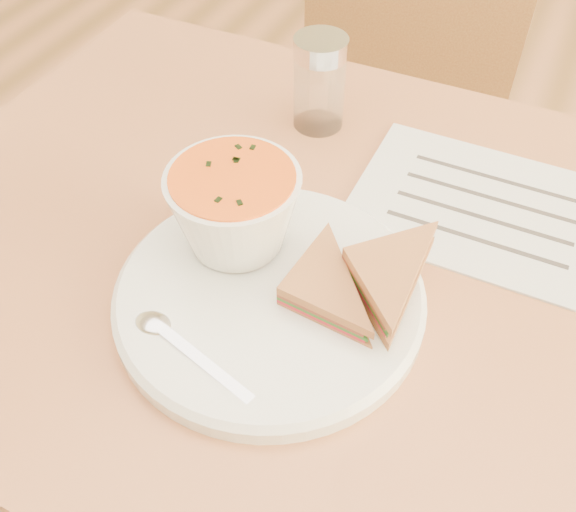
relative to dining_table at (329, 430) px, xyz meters
The scene contains 9 objects.
dining_table is the anchor object (origin of this frame).
chair_far 0.53m from the dining_table, 104.55° to the left, with size 0.42×0.42×0.94m, color brown, non-canonical shape.
plate 0.40m from the dining_table, 116.52° to the right, with size 0.29×0.29×0.02m, color white, non-canonical shape.
soup_bowl 0.45m from the dining_table, 154.52° to the right, with size 0.13×0.13×0.09m, color white, non-canonical shape.
sandwich_half_a 0.42m from the dining_table, 105.71° to the right, with size 0.10×0.10×0.03m, color #BF7043, non-canonical shape.
sandwich_half_b 0.42m from the dining_table, 77.74° to the right, with size 0.10×0.10×0.03m, color #BF7043, non-canonical shape.
spoon 0.44m from the dining_table, 111.04° to the right, with size 0.17×0.03×0.01m, color silver, non-canonical shape.
paper_menu 0.41m from the dining_table, 48.30° to the left, with size 0.28×0.21×0.00m, color white, non-canonical shape.
condiment_shaker 0.49m from the dining_table, 120.66° to the left, with size 0.06×0.06×0.12m, color silver, non-canonical shape.
Camera 1 is at (0.13, -0.43, 1.23)m, focal length 40.00 mm.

